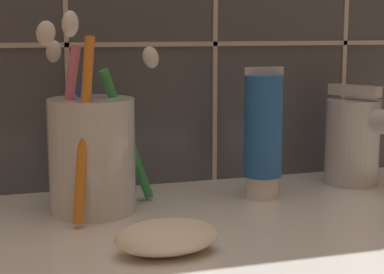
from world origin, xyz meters
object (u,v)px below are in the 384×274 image
Objects in this scene: toothbrush_cup at (92,152)px; soap_bar at (167,237)px; sink_faucet at (359,138)px; toothpaste_tube at (263,134)px.

toothbrush_cup is 2.28× the size of soap_bar.
toothbrush_cup is 29.78cm from sink_faucet.
sink_faucet is 1.37× the size of soap_bar.
toothbrush_cup reaches higher than soap_bar.
toothpaste_tube is at bearing -0.06° from toothbrush_cup.
soap_bar is (3.70, -13.28, -4.46)cm from toothbrush_cup.
toothbrush_cup is at bearing 179.94° from toothpaste_tube.
toothbrush_cup is 14.49cm from soap_bar.
toothpaste_tube is at bearing -107.41° from sink_faucet.
sink_faucet reaches higher than soap_bar.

